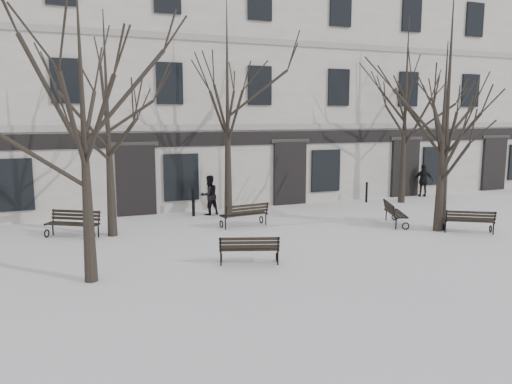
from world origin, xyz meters
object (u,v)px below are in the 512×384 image
tree_3 (444,115)px  bench_5 (394,212)px  bench_1 (249,248)px  tree_2 (449,82)px  tree_1 (82,99)px  bench_2 (469,220)px  bench_3 (73,223)px  bench_4 (245,214)px

tree_3 → bench_5: tree_3 is taller
tree_3 → bench_1: (-7.75, -1.34, -3.67)m
tree_2 → tree_3: 1.22m
tree_1 → tree_3: tree_1 is taller
bench_2 → bench_5: size_ratio=0.94×
tree_3 → bench_1: bearing=-170.2°
bench_3 → bench_2: bearing=13.3°
bench_2 → bench_5: (-1.60, 2.08, 0.02)m
tree_2 → bench_5: 5.06m
tree_2 → bench_3: (-12.55, 3.57, -4.76)m
tree_3 → bench_4: (-6.21, 3.18, -3.64)m
tree_3 → tree_2: bearing=34.2°
tree_2 → bench_4: size_ratio=4.58×
tree_2 → tree_3: (-0.37, -0.25, -1.13)m
bench_2 → tree_3: bearing=-9.6°
bench_4 → tree_1: bearing=30.9°
bench_1 → tree_3: bearing=-151.0°
tree_3 → bench_2: size_ratio=3.88×
tree_3 → bench_1: 8.68m
bench_3 → bench_4: bench_3 is taller
bench_4 → tree_3: bearing=146.2°
tree_2 → bench_1: bearing=-168.9°
bench_4 → bench_5: 5.65m
tree_2 → bench_3: bearing=164.1°
bench_1 → tree_1: bearing=17.6°
tree_2 → tree_3: size_ratio=1.27×
bench_2 → tree_1: bearing=34.9°
tree_1 → tree_2: bearing=6.8°
bench_1 → tree_2: bearing=-149.8°
tree_3 → tree_1: bearing=-174.2°
tree_2 → bench_1: 9.57m
bench_1 → bench_2: bench_2 is taller
bench_2 → bench_4: bearing=3.5°
bench_2 → bench_3: (-12.94, 4.51, 0.04)m
tree_1 → bench_5: size_ratio=3.95×
bench_1 → bench_2: (8.50, 0.65, 0.00)m
tree_1 → bench_1: bearing=-1.6°
bench_3 → bench_5: 11.59m
tree_2 → tree_3: bearing=-145.8°
bench_3 → tree_3: bearing=15.1°
bench_5 → bench_4: bearing=95.6°
bench_1 → bench_3: (-4.43, 5.16, 0.04)m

